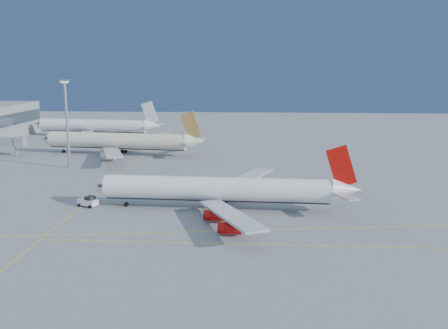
% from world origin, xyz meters
% --- Properties ---
extents(ground, '(500.00, 500.00, 0.00)m').
position_xyz_m(ground, '(0.00, 0.00, 0.00)').
color(ground, slate).
rests_on(ground, ground).
extents(taxiway_lines, '(118.86, 140.00, 0.02)m').
position_xyz_m(taxiway_lines, '(-14.71, 6.34, 0.01)').
color(taxiway_lines, yellow).
rests_on(taxiway_lines, ground).
extents(airliner_virgin, '(61.74, 55.45, 15.24)m').
position_xyz_m(airliner_virgin, '(-7.31, 8.27, 4.59)').
color(airliner_virgin, white).
rests_on(airliner_virgin, ground).
extents(airliner_etihad, '(63.49, 58.26, 16.57)m').
position_xyz_m(airliner_etihad, '(-48.85, 76.79, 5.04)').
color(airliner_etihad, beige).
rests_on(airliner_etihad, ground).
extents(airliner_third, '(62.49, 57.15, 16.77)m').
position_xyz_m(airliner_third, '(-72.49, 122.60, 5.08)').
color(airliner_third, white).
rests_on(airliner_third, ground).
extents(pushback_tug, '(4.99, 3.99, 2.52)m').
position_xyz_m(pushback_tug, '(-38.30, 8.67, 1.17)').
color(pushback_tug, white).
rests_on(pushback_tug, ground).
extents(light_mast, '(2.39, 2.39, 27.69)m').
position_xyz_m(light_mast, '(-58.64, 51.49, 16.35)').
color(light_mast, gray).
rests_on(light_mast, ground).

